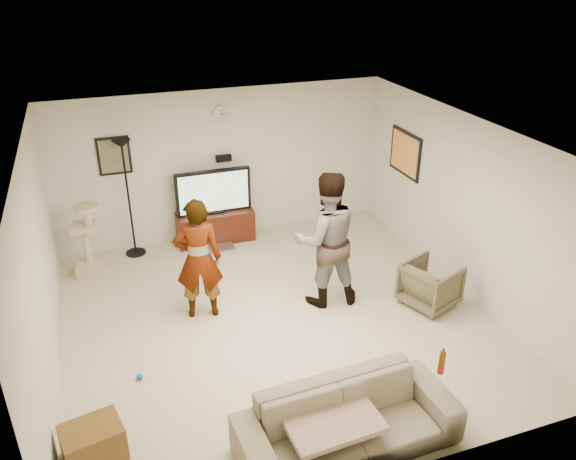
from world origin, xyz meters
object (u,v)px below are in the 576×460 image
object	(u,v)px
armchair	(430,284)
side_table	(93,443)
beer_bottle	(442,363)
person_right	(326,239)
person_left	(198,259)
tv	(213,192)
cat_tree	(86,240)
sofa	(348,422)
tv_stand	(216,226)
floor_lamp	(129,199)

from	to	relation	value
armchair	side_table	world-z (taller)	armchair
beer_bottle	armchair	distance (m)	2.28
person_right	armchair	size ratio (longest dim) A/B	2.78
person_left	side_table	world-z (taller)	person_left
person_right	beer_bottle	world-z (taller)	person_right
tv	side_table	size ratio (longest dim) A/B	2.22
person_right	armchair	world-z (taller)	person_right
cat_tree	sofa	world-z (taller)	cat_tree
cat_tree	person_right	world-z (taller)	person_right
tv_stand	person_right	size ratio (longest dim) A/B	0.66
tv_stand	side_table	distance (m)	4.65
floor_lamp	person_right	distance (m)	3.29
tv	cat_tree	size ratio (longest dim) A/B	1.08
beer_bottle	side_table	distance (m)	3.48
armchair	side_table	distance (m)	4.67
armchair	person_right	bearing A→B (deg)	45.41
tv	person_right	world-z (taller)	person_right
tv_stand	person_right	xyz separation A→B (m)	(1.01, -2.30, 0.69)
floor_lamp	tv_stand	bearing A→B (deg)	0.33
person_right	side_table	world-z (taller)	person_right
tv	floor_lamp	xyz separation A→B (m)	(-1.34, -0.01, 0.06)
tv	sofa	world-z (taller)	tv
cat_tree	floor_lamp	bearing A→B (deg)	31.15
tv	cat_tree	xyz separation A→B (m)	(-2.05, -0.44, -0.32)
floor_lamp	person_left	size ratio (longest dim) A/B	1.13
person_left	person_right	world-z (taller)	person_right
person_left	person_right	xyz separation A→B (m)	(1.68, -0.24, 0.11)
beer_bottle	person_right	bearing A→B (deg)	94.26
tv_stand	beer_bottle	bearing A→B (deg)	-75.98
tv	person_left	xyz separation A→B (m)	(-0.67, -2.06, -0.05)
floor_lamp	person_left	world-z (taller)	floor_lamp
floor_lamp	side_table	xyz separation A→B (m)	(-0.82, -4.10, -0.77)
tv	cat_tree	world-z (taller)	tv
sofa	beer_bottle	xyz separation A→B (m)	(1.00, 0.00, 0.44)
cat_tree	person_left	world-z (taller)	person_left
beer_bottle	tv	bearing A→B (deg)	104.02
armchair	floor_lamp	bearing A→B (deg)	30.99
floor_lamp	person_left	distance (m)	2.17
beer_bottle	side_table	xyz separation A→B (m)	(-3.36, 0.69, -0.57)
person_left	sofa	size ratio (longest dim) A/B	0.78
cat_tree	beer_bottle	world-z (taller)	cat_tree
person_right	tv_stand	bearing A→B (deg)	-60.03
cat_tree	tv_stand	bearing A→B (deg)	12.02
floor_lamp	tv	bearing A→B (deg)	0.33
person_right	sofa	xyz separation A→B (m)	(-0.81, -2.50, -0.64)
person_left	armchair	distance (m)	3.17
tv	floor_lamp	distance (m)	1.34
cat_tree	person_left	size ratio (longest dim) A/B	0.68
sofa	person_right	bearing A→B (deg)	69.37
tv	armchair	bearing A→B (deg)	-50.90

